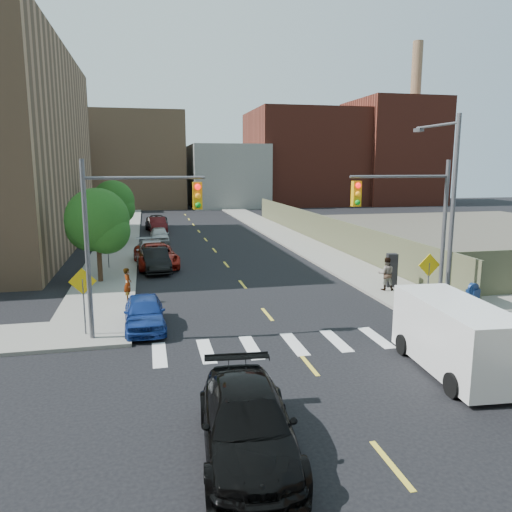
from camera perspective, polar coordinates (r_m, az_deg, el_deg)
name	(u,v)px	position (r m, az deg, el deg)	size (l,w,h in m)	color
ground	(329,389)	(15.96, 8.35, -14.86)	(160.00, 160.00, 0.00)	black
sidewalk_nw	(123,229)	(55.43, -14.94, 3.05)	(3.50, 73.00, 0.15)	gray
sidewalk_ne	(264,225)	(56.88, 0.88, 3.58)	(3.50, 73.00, 0.15)	gray
fence_north	(319,229)	(44.39, 7.24, 3.12)	(0.12, 44.00, 2.50)	#5A5F42
gravel_lot	(486,233)	(55.15, 24.81, 2.36)	(36.00, 42.00, 0.06)	#595447
bg_bldg_west	(33,170)	(85.13, -24.09, 8.94)	(14.00, 18.00, 12.00)	#592319
bg_bldg_midwest	(140,161)	(85.47, -13.16, 10.56)	(14.00, 16.00, 15.00)	#8C6B4C
bg_bldg_center	(226,176)	(84.53, -3.45, 9.12)	(12.00, 16.00, 10.00)	gray
bg_bldg_east	(303,158)	(89.72, 5.35, 11.08)	(18.00, 18.00, 16.00)	#592319
bg_bldg_fareast	(392,153)	(94.04, 15.26, 11.34)	(14.00, 16.00, 18.00)	#592319
smokestack	(414,124)	(96.19, 17.59, 14.18)	(1.80, 1.80, 28.00)	#8C6B4C
signal_nw	(127,225)	(19.61, -14.49, 3.45)	(4.59, 0.30, 7.00)	#59595E
signal_ne	(413,218)	(22.59, 17.54, 4.17)	(4.59, 0.30, 7.00)	#59595E
streetlight_ne	(448,200)	(24.46, 21.11, 6.02)	(0.25, 3.70, 9.00)	#59595E
warn_sign_nw	(83,289)	(20.68, -19.16, -3.58)	(1.06, 0.06, 2.83)	#59595E
warn_sign_ne	(429,272)	(24.02, 19.14, -1.70)	(1.06, 0.06, 2.83)	#59595E
warn_sign_midwest	(108,240)	(33.90, -16.61, 1.81)	(1.06, 0.06, 2.83)	#59595E
tree_west_near	(97,224)	(29.82, -17.66, 3.52)	(3.66, 3.64, 5.52)	#332114
tree_west_far	(113,204)	(44.72, -16.00, 5.72)	(3.66, 3.64, 5.52)	#332114
parked_car_blue	(144,313)	(21.49, -12.63, -6.32)	(1.65, 4.10, 1.40)	navy
parked_car_black	(155,260)	(32.81, -11.46, -0.44)	(1.58, 4.54, 1.50)	black
parked_car_red	(156,255)	(34.20, -11.34, 0.06)	(2.60, 5.64, 1.57)	maroon
parked_car_silver	(152,252)	(35.60, -11.82, 0.43)	(2.17, 5.34, 1.55)	#AEB1B6
parked_car_white	(159,235)	(45.02, -10.98, 2.38)	(1.62, 4.02, 1.37)	#B5B5B5
parked_car_maroon	(157,225)	(52.17, -11.21, 3.53)	(1.61, 4.62, 1.52)	#3F0C0E
parked_car_grey	(157,222)	(55.51, -11.29, 3.86)	(2.33, 5.05, 1.40)	black
black_sedan	(247,423)	(12.39, -1.01, -18.57)	(2.18, 5.36, 1.55)	black
cargo_van	(452,334)	(17.96, 21.54, -8.27)	(2.49, 5.36, 2.39)	white
mailbox	(472,298)	(24.98, 23.51, -4.37)	(0.67, 0.60, 1.33)	#0D2351
payphone	(392,270)	(28.45, 15.23, -1.57)	(0.55, 0.45, 1.85)	black
pedestrian_west	(128,284)	(25.55, -14.45, -3.13)	(0.59, 0.39, 1.62)	gray
pedestrian_east	(386,274)	(27.60, 14.65, -1.98)	(0.87, 0.68, 1.78)	gray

